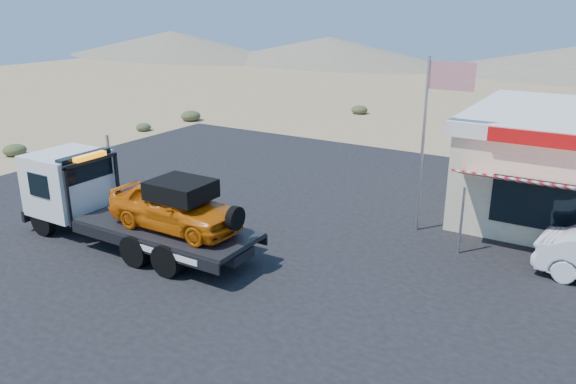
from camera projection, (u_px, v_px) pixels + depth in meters
The scene contains 6 objects.
ground at pixel (233, 246), 18.46m from camera, with size 120.00×120.00×0.00m, color #A2885C.
asphalt_lot at pixel (329, 229), 19.90m from camera, with size 32.00×24.00×0.02m, color black.
tow_truck at pixel (129, 201), 18.10m from camera, with size 8.54×2.53×2.86m.
flagpole at pixel (431, 126), 18.48m from camera, with size 1.55×0.10×6.00m.
desert_scrub at pixel (154, 136), 32.62m from camera, with size 26.02×35.20×0.73m.
distant_hills at pixel (442, 54), 67.34m from camera, with size 126.00×48.00×4.20m.
Camera 1 is at (10.37, -13.52, 7.57)m, focal length 35.00 mm.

